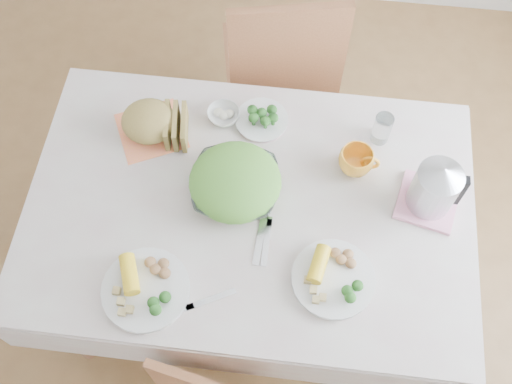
# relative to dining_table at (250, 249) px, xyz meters

# --- Properties ---
(floor) EXTENTS (3.60, 3.60, 0.00)m
(floor) POSITION_rel_dining_table_xyz_m (0.00, 0.00, -0.38)
(floor) COLOR brown
(floor) RESTS_ON ground
(dining_table) EXTENTS (1.40, 0.90, 0.75)m
(dining_table) POSITION_rel_dining_table_xyz_m (0.00, 0.00, 0.00)
(dining_table) COLOR brown
(dining_table) RESTS_ON floor
(tablecloth) EXTENTS (1.50, 1.00, 0.01)m
(tablecloth) POSITION_rel_dining_table_xyz_m (0.00, 0.00, 0.38)
(tablecloth) COLOR beige
(tablecloth) RESTS_ON dining_table
(chair_far) EXTENTS (0.55, 0.55, 1.04)m
(chair_far) POSITION_rel_dining_table_xyz_m (0.03, 0.84, 0.09)
(chair_far) COLOR brown
(chair_far) RESTS_ON floor
(salad_bowl) EXTENTS (0.30, 0.30, 0.07)m
(salad_bowl) POSITION_rel_dining_table_xyz_m (-0.05, 0.05, 0.42)
(salad_bowl) COLOR white
(salad_bowl) RESTS_ON tablecloth
(dinner_plate_left) EXTENTS (0.28, 0.28, 0.02)m
(dinner_plate_left) POSITION_rel_dining_table_xyz_m (-0.28, -0.34, 0.40)
(dinner_plate_left) COLOR white
(dinner_plate_left) RESTS_ON tablecloth
(dinner_plate_right) EXTENTS (0.36, 0.36, 0.02)m
(dinner_plate_right) POSITION_rel_dining_table_xyz_m (0.29, -0.23, 0.40)
(dinner_plate_right) COLOR white
(dinner_plate_right) RESTS_ON tablecloth
(broccoli_plate) EXTENTS (0.21, 0.21, 0.02)m
(broccoli_plate) POSITION_rel_dining_table_xyz_m (0.00, 0.34, 0.40)
(broccoli_plate) COLOR beige
(broccoli_plate) RESTS_ON tablecloth
(napkin) EXTENTS (0.30, 0.30, 0.00)m
(napkin) POSITION_rel_dining_table_xyz_m (-0.39, 0.25, 0.39)
(napkin) COLOR #FB8554
(napkin) RESTS_ON tablecloth
(bread_loaf) EXTENTS (0.22, 0.21, 0.12)m
(bread_loaf) POSITION_rel_dining_table_xyz_m (-0.39, 0.25, 0.45)
(bread_loaf) COLOR olive
(bread_loaf) RESTS_ON napkin
(fruit_bowl) EXTENTS (0.15, 0.15, 0.04)m
(fruit_bowl) POSITION_rel_dining_table_xyz_m (-0.14, 0.34, 0.41)
(fruit_bowl) COLOR white
(fruit_bowl) RESTS_ON tablecloth
(yellow_mug) EXTENTS (0.13, 0.13, 0.09)m
(yellow_mug) POSITION_rel_dining_table_xyz_m (0.34, 0.18, 0.43)
(yellow_mug) COLOR #FFA728
(yellow_mug) RESTS_ON tablecloth
(glass_tumbler) EXTENTS (0.08, 0.08, 0.12)m
(glass_tumbler) POSITION_rel_dining_table_xyz_m (0.42, 0.32, 0.45)
(glass_tumbler) COLOR white
(glass_tumbler) RESTS_ON tablecloth
(pink_tray) EXTENTS (0.23, 0.23, 0.02)m
(pink_tray) POSITION_rel_dining_table_xyz_m (0.59, 0.08, 0.40)
(pink_tray) COLOR pink
(pink_tray) RESTS_ON tablecloth
(electric_kettle) EXTENTS (0.15, 0.15, 0.21)m
(electric_kettle) POSITION_rel_dining_table_xyz_m (0.59, 0.08, 0.51)
(electric_kettle) COLOR #B2B5BA
(electric_kettle) RESTS_ON pink_tray
(fork_left) EXTENTS (0.02, 0.17, 0.00)m
(fork_left) POSITION_rel_dining_table_xyz_m (0.07, -0.13, 0.39)
(fork_left) COLOR silver
(fork_left) RESTS_ON tablecloth
(fork_right) EXTENTS (0.03, 0.20, 0.00)m
(fork_right) POSITION_rel_dining_table_xyz_m (0.05, -0.11, 0.39)
(fork_right) COLOR silver
(fork_right) RESTS_ON tablecloth
(knife) EXTENTS (0.15, 0.09, 0.00)m
(knife) POSITION_rel_dining_table_xyz_m (-0.08, -0.34, 0.39)
(knife) COLOR silver
(knife) RESTS_ON tablecloth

